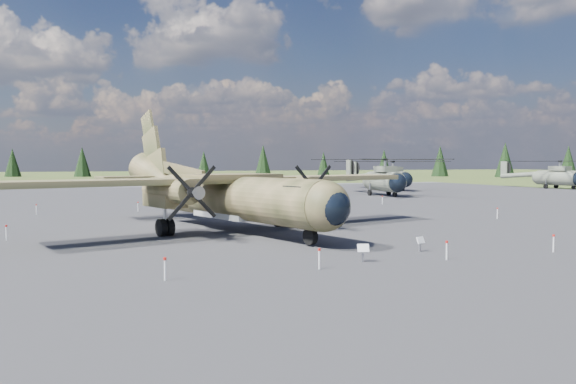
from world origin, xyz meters
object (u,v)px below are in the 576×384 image
object	(u,v)px
helicopter_mid	(391,169)
helicopter_far	(557,169)
transport_plane	(223,190)
helicopter_near	(383,169)

from	to	relation	value
helicopter_mid	helicopter_far	world-z (taller)	helicopter_far
transport_plane	helicopter_near	bearing A→B (deg)	28.67
helicopter_near	helicopter_far	world-z (taller)	helicopter_near
transport_plane	helicopter_near	size ratio (longest dim) A/B	1.17
transport_plane	helicopter_mid	xyz separation A→B (m)	(36.08, 39.98, 0.67)
helicopter_near	helicopter_far	distance (m)	36.86
helicopter_near	helicopter_mid	size ratio (longest dim) A/B	1.04
helicopter_mid	transport_plane	bearing A→B (deg)	-137.31
transport_plane	helicopter_near	xyz separation A→B (m)	(27.71, 27.92, 0.83)
helicopter_near	helicopter_mid	bearing A→B (deg)	58.56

